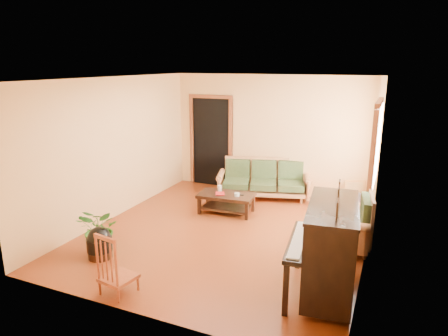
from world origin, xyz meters
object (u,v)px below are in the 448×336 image
at_px(sofa, 263,179).
at_px(red_chair, 117,263).
at_px(footstool, 100,246).
at_px(potted_plant, 101,229).
at_px(armchair, 344,220).
at_px(coffee_table, 226,203).
at_px(piano, 330,251).
at_px(ceramic_crock, 355,200).

xyz_separation_m(sofa, red_chair, (-0.54, -4.26, 0.00)).
bearing_deg(footstool, potted_plant, 123.09).
xyz_separation_m(armchair, red_chair, (-2.44, -2.45, -0.04)).
distance_m(coffee_table, potted_plant, 2.54).
height_order(piano, potted_plant, piano).
xyz_separation_m(armchair, potted_plant, (-3.42, -1.60, -0.10)).
bearing_deg(coffee_table, sofa, 71.89).
distance_m(sofa, potted_plant, 3.73).
height_order(footstool, ceramic_crock, footstool).
bearing_deg(ceramic_crock, coffee_table, -148.39).
bearing_deg(sofa, red_chair, -113.57).
relative_size(armchair, red_chair, 1.11).
relative_size(armchair, footstool, 2.44).
bearing_deg(potted_plant, footstool, -56.91).
bearing_deg(footstool, coffee_table, 67.46).
bearing_deg(piano, sofa, 114.19).
bearing_deg(red_chair, ceramic_crock, 70.89).
relative_size(piano, potted_plant, 1.90).
relative_size(coffee_table, piano, 0.78).
bearing_deg(ceramic_crock, potted_plant, -132.94).
xyz_separation_m(coffee_table, red_chair, (-0.16, -3.11, 0.22)).
bearing_deg(red_chair, armchair, 54.26).
distance_m(red_chair, ceramic_crock, 5.12).
relative_size(footstool, potted_plant, 0.52).
bearing_deg(piano, potted_plant, 176.49).
bearing_deg(footstool, red_chair, -37.48).
bearing_deg(ceramic_crock, armchair, -89.44).
height_order(armchair, piano, piano).
bearing_deg(piano, ceramic_crock, 84.19).
distance_m(coffee_table, red_chair, 3.12).
distance_m(coffee_table, ceramic_crock, 2.65).
relative_size(coffee_table, ceramic_crock, 3.90).
bearing_deg(sofa, potted_plant, -130.32).
bearing_deg(footstool, armchair, 28.52).
height_order(coffee_table, red_chair, red_chair).
bearing_deg(sofa, footstool, -127.53).
bearing_deg(coffee_table, armchair, -16.11).
distance_m(armchair, ceramic_crock, 2.07).
bearing_deg(sofa, coffee_table, -124.49).
bearing_deg(potted_plant, red_chair, -40.79).
distance_m(armchair, potted_plant, 3.78).
bearing_deg(sofa, armchair, -59.91).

